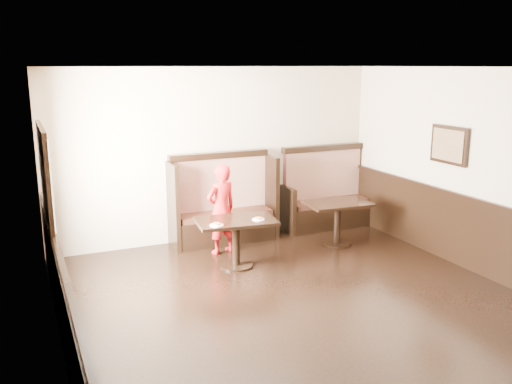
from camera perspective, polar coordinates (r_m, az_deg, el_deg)
ground at (r=6.27m, az=7.50°, el=-13.68°), size 7.00×7.00×0.00m
room_shell at (r=6.08m, az=3.87°, el=-7.55°), size 7.00×7.00×7.00m
booth_main at (r=8.87m, az=-3.53°, el=-1.81°), size 1.75×0.72×1.45m
booth_neighbor at (r=9.71m, az=7.31°, el=-0.85°), size 1.65×0.72×1.45m
table_main at (r=7.69m, az=-2.13°, el=-4.08°), size 1.17×0.81×0.70m
table_neighbor at (r=8.75m, az=8.58°, el=-2.18°), size 1.05×0.73×0.70m
child at (r=8.23m, az=-3.66°, el=-1.82°), size 0.57×0.45×1.38m
pizza_plate_left at (r=7.37m, az=-4.17°, el=-3.44°), size 0.19×0.19×0.03m
pizza_plate_right at (r=7.62m, az=0.24°, el=-2.85°), size 0.18×0.18×0.03m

